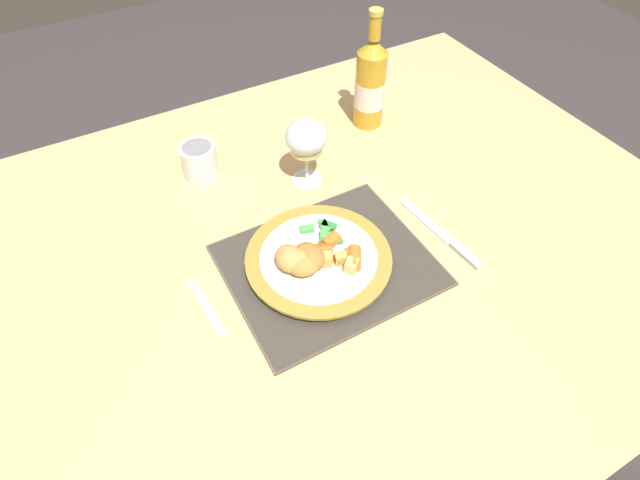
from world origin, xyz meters
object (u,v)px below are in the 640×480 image
at_px(drinking_cup, 199,160).
at_px(table_knife, 446,238).
at_px(dining_table, 324,264).
at_px(dinner_plate, 318,259).
at_px(wine_glass, 306,140).
at_px(bottle, 370,84).
at_px(fork, 209,311).

bearing_deg(drinking_cup, table_knife, -50.01).
xyz_separation_m(dining_table, table_knife, (0.20, -0.11, 0.08)).
relative_size(dinner_plate, drinking_cup, 3.52).
height_order(dining_table, wine_glass, wine_glass).
height_order(dinner_plate, bottle, bottle).
bearing_deg(dining_table, bottle, 45.49).
xyz_separation_m(fork, drinking_cup, (0.11, 0.34, 0.03)).
xyz_separation_m(dinner_plate, drinking_cup, (-0.09, 0.34, 0.02)).
distance_m(fork, table_knife, 0.45).
xyz_separation_m(dinner_plate, bottle, (0.31, 0.32, 0.08)).
xyz_separation_m(dining_table, wine_glass, (0.05, 0.16, 0.18)).
bearing_deg(fork, dinner_plate, -0.32).
height_order(fork, drinking_cup, drinking_cup).
distance_m(dinner_plate, wine_glass, 0.25).
xyz_separation_m(dining_table, bottle, (0.27, 0.27, 0.18)).
relative_size(fork, table_knife, 0.63).
xyz_separation_m(fork, table_knife, (0.44, -0.06, 0.00)).
height_order(table_knife, bottle, bottle).
height_order(table_knife, wine_glass, wine_glass).
xyz_separation_m(wine_glass, drinking_cup, (-0.18, 0.13, -0.06)).
relative_size(dinner_plate, fork, 1.95).
relative_size(dining_table, wine_glass, 9.98).
xyz_separation_m(dining_table, fork, (-0.25, -0.05, 0.08)).
xyz_separation_m(dinner_plate, table_knife, (0.24, -0.06, -0.01)).
bearing_deg(drinking_cup, dining_table, -64.73).
bearing_deg(dining_table, drinking_cup, 115.27).
bearing_deg(dinner_plate, table_knife, -14.00).
bearing_deg(table_knife, wine_glass, 118.75).
bearing_deg(dinner_plate, bottle, 46.26).
distance_m(fork, bottle, 0.62).
distance_m(dinner_plate, table_knife, 0.25).
height_order(dinner_plate, fork, dinner_plate).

